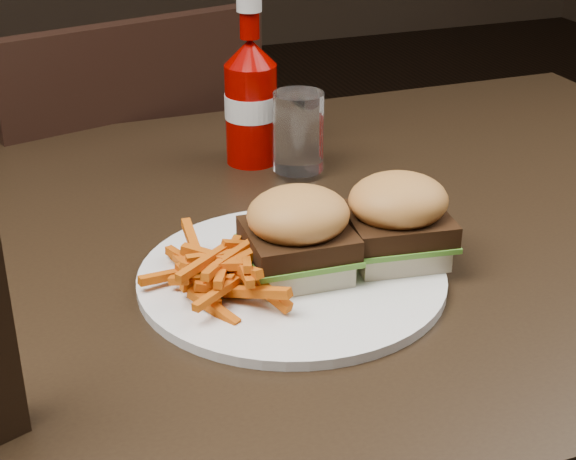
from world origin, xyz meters
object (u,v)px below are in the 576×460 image
object	(u,v)px
plate	(292,277)
ketchup_bottle	(251,116)
dining_table	(302,246)
chair_far	(104,259)
tumbler	(298,132)

from	to	relation	value
plate	ketchup_bottle	world-z (taller)	ketchup_bottle
dining_table	chair_far	size ratio (longest dim) A/B	2.83
ketchup_bottle	tumbler	size ratio (longest dim) A/B	1.34
dining_table	tumbler	world-z (taller)	tumbler
dining_table	chair_far	xyz separation A→B (m)	(-0.13, 0.61, -0.30)
plate	tumbler	world-z (taller)	tumbler
dining_table	plate	bearing A→B (deg)	-116.12
plate	ketchup_bottle	size ratio (longest dim) A/B	2.28
chair_far	tumbler	world-z (taller)	tumbler
dining_table	plate	xyz separation A→B (m)	(-0.05, -0.10, 0.03)
chair_far	tumbler	xyz separation A→B (m)	(0.18, -0.47, 0.38)
chair_far	dining_table	bearing A→B (deg)	87.68
plate	tumbler	distance (m)	0.27
chair_far	plate	distance (m)	0.79
dining_table	ketchup_bottle	size ratio (longest dim) A/B	9.46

